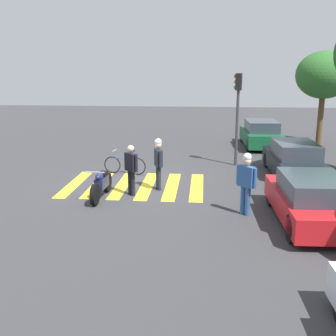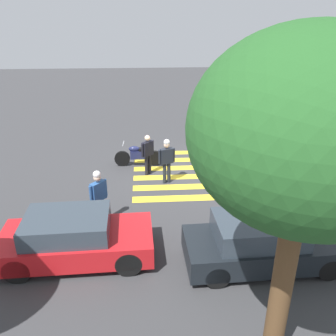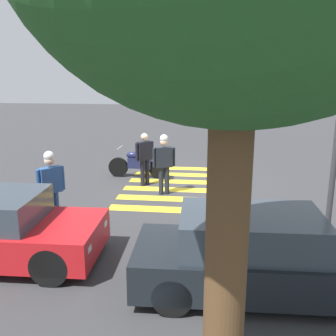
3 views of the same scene
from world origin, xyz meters
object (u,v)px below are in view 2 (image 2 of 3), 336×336
at_px(officer_by_motorcycle, 148,152).
at_px(traffic_light_pole, 304,142).
at_px(police_motorcycle, 139,156).
at_px(car_black_suv, 263,243).
at_px(officer_on_foot, 167,158).
at_px(pedestrian_bystander, 99,193).
at_px(car_red_convertible, 75,238).
at_px(leaning_bicycle, 210,157).

distance_m(officer_by_motorcycle, traffic_light_pole, 6.21).
relative_size(police_motorcycle, car_black_suv, 0.50).
relative_size(officer_on_foot, car_black_suv, 0.43).
distance_m(officer_by_motorcycle, pedestrian_bystander, 3.94).
distance_m(car_black_suv, car_red_convertible, 5.02).
xyz_separation_m(pedestrian_bystander, car_red_convertible, (0.48, 1.73, -0.42)).
height_order(police_motorcycle, car_black_suv, car_black_suv).
bearing_deg(car_black_suv, police_motorcycle, -63.97).
height_order(police_motorcycle, officer_on_foot, officer_on_foot).
bearing_deg(car_red_convertible, officer_on_foot, -121.50).
bearing_deg(police_motorcycle, officer_by_motorcycle, 112.75).
bearing_deg(police_motorcycle, traffic_light_pole, 136.96).
xyz_separation_m(officer_by_motorcycle, pedestrian_bystander, (1.57, 3.61, 0.10)).
bearing_deg(police_motorcycle, officer_on_foot, 122.42).
distance_m(officer_by_motorcycle, car_red_convertible, 5.73).
distance_m(officer_by_motorcycle, car_black_suv, 6.60).
bearing_deg(pedestrian_bystander, officer_on_foot, -129.45).
bearing_deg(police_motorcycle, pedestrian_bystander, 75.48).
relative_size(pedestrian_bystander, traffic_light_pole, 0.47).
distance_m(leaning_bicycle, car_black_suv, 6.65).
bearing_deg(car_red_convertible, police_motorcycle, -104.77).
xyz_separation_m(officer_on_foot, traffic_light_pole, (-3.91, 2.94, 1.61)).
bearing_deg(officer_on_foot, pedestrian_bystander, 50.55).
bearing_deg(leaning_bicycle, car_black_suv, 92.05).
bearing_deg(car_black_suv, leaning_bicycle, -87.95).
xyz_separation_m(police_motorcycle, pedestrian_bystander, (1.18, 4.54, 0.61)).
distance_m(leaning_bicycle, officer_on_foot, 2.62).
bearing_deg(traffic_light_pole, pedestrian_bystander, -1.42).
height_order(police_motorcycle, pedestrian_bystander, pedestrian_bystander).
relative_size(officer_on_foot, traffic_light_pole, 0.46).
bearing_deg(car_black_suv, pedestrian_bystander, -26.87).
height_order(officer_by_motorcycle, car_black_suv, officer_by_motorcycle).
distance_m(car_red_convertible, traffic_light_pole, 7.15).
bearing_deg(officer_by_motorcycle, traffic_light_pole, 140.92).
height_order(leaning_bicycle, car_black_suv, car_black_suv).
bearing_deg(car_black_suv, officer_by_motorcycle, -63.47).
distance_m(pedestrian_bystander, car_black_suv, 5.07).
bearing_deg(pedestrian_bystander, officer_by_motorcycle, -113.42).
distance_m(police_motorcycle, traffic_light_pole, 7.22).
bearing_deg(officer_by_motorcycle, police_motorcycle, -67.25).
bearing_deg(police_motorcycle, car_red_convertible, 75.23).
bearing_deg(traffic_light_pole, car_red_convertible, 13.31).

